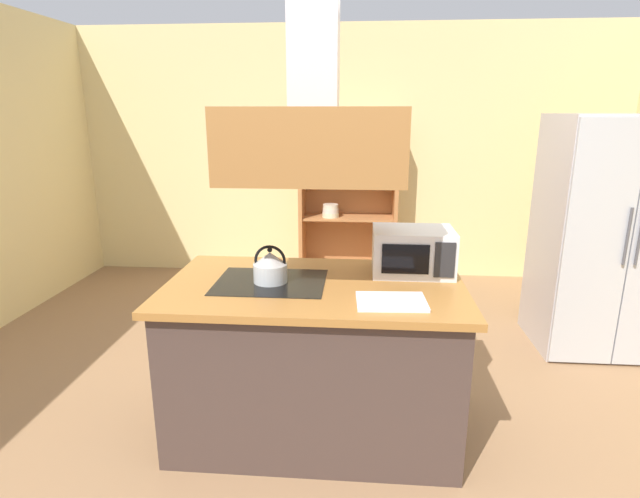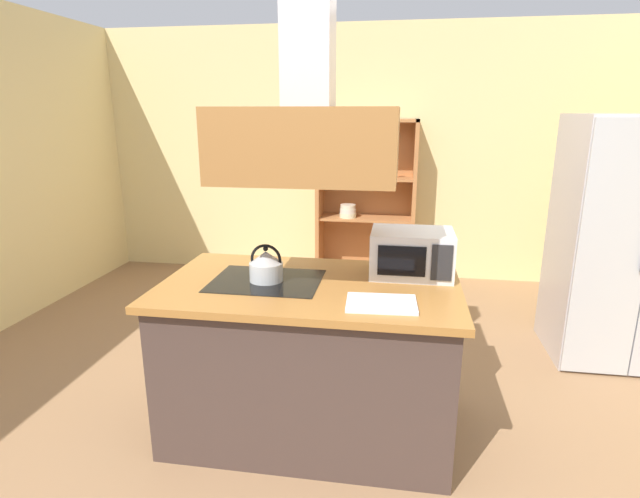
# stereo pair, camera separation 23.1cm
# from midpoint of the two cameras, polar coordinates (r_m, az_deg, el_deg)

# --- Properties ---
(ground_plane) EXTENTS (7.80, 7.80, 0.00)m
(ground_plane) POSITION_cam_midpoint_polar(r_m,az_deg,el_deg) (3.19, -0.88, -19.18)
(ground_plane) COLOR #926C4A
(wall_back) EXTENTS (6.00, 0.12, 2.70)m
(wall_back) POSITION_cam_midpoint_polar(r_m,az_deg,el_deg) (5.64, 2.08, 10.67)
(wall_back) COLOR beige
(wall_back) RESTS_ON ground
(kitchen_island) EXTENTS (1.63, 0.97, 0.90)m
(kitchen_island) POSITION_cam_midpoint_polar(r_m,az_deg,el_deg) (2.93, -2.89, -12.22)
(kitchen_island) COLOR #44342E
(kitchen_island) RESTS_ON ground
(range_hood) EXTENTS (0.90, 0.70, 1.23)m
(range_hood) POSITION_cam_midpoint_polar(r_m,az_deg,el_deg) (2.60, -3.28, 14.28)
(range_hood) COLOR #9E6834
(refrigerator) EXTENTS (0.90, 0.77, 1.80)m
(refrigerator) POSITION_cam_midpoint_polar(r_m,az_deg,el_deg) (4.33, 28.35, 1.32)
(refrigerator) COLOR #BBB4B7
(refrigerator) RESTS_ON ground
(dish_cabinet) EXTENTS (1.05, 0.40, 1.74)m
(dish_cabinet) POSITION_cam_midpoint_polar(r_m,az_deg,el_deg) (5.50, 1.98, 4.41)
(dish_cabinet) COLOR #B2703E
(dish_cabinet) RESTS_ON ground
(kettle) EXTENTS (0.19, 0.19, 0.21)m
(kettle) POSITION_cam_midpoint_polar(r_m,az_deg,el_deg) (2.77, -8.07, -2.06)
(kettle) COLOR silver
(kettle) RESTS_ON kitchen_island
(cutting_board) EXTENTS (0.35, 0.26, 0.02)m
(cutting_board) POSITION_cam_midpoint_polar(r_m,az_deg,el_deg) (2.48, 5.45, -6.00)
(cutting_board) COLOR white
(cutting_board) RESTS_ON kitchen_island
(microwave) EXTENTS (0.46, 0.35, 0.26)m
(microwave) POSITION_cam_midpoint_polar(r_m,az_deg,el_deg) (2.93, 8.28, -0.26)
(microwave) COLOR silver
(microwave) RESTS_ON kitchen_island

